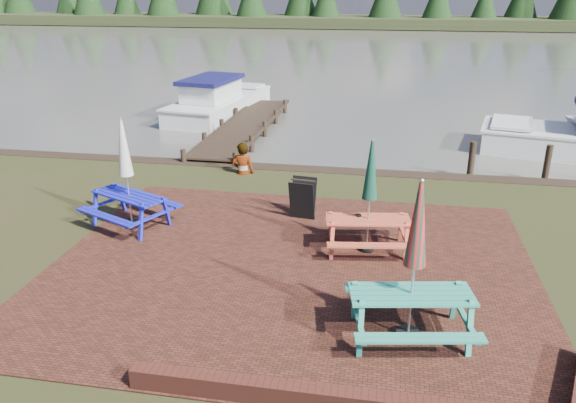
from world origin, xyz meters
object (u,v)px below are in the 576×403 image
(picnic_table_teal, at_px, (412,286))
(picnic_table_blue, at_px, (128,190))
(picnic_table_red, at_px, (369,214))
(person, at_px, (242,143))
(boat_jetty, at_px, (218,103))
(chalkboard, at_px, (303,198))
(jetty, at_px, (245,126))

(picnic_table_teal, xyz_separation_m, picnic_table_blue, (-5.92, 3.19, -0.04))
(picnic_table_red, height_order, person, picnic_table_red)
(picnic_table_teal, distance_m, picnic_table_blue, 6.72)
(picnic_table_blue, height_order, boat_jetty, picnic_table_blue)
(picnic_table_blue, relative_size, chalkboard, 2.61)
(person, bearing_deg, chalkboard, 120.05)
(picnic_table_red, bearing_deg, boat_jetty, 110.82)
(picnic_table_teal, distance_m, person, 8.38)
(chalkboard, height_order, jetty, chalkboard)
(boat_jetty, bearing_deg, picnic_table_teal, -54.92)
(picnic_table_red, height_order, chalkboard, picnic_table_red)
(picnic_table_teal, relative_size, picnic_table_red, 1.10)
(chalkboard, relative_size, person, 0.52)
(picnic_table_red, relative_size, chalkboard, 2.49)
(picnic_table_red, distance_m, chalkboard, 2.11)
(picnic_table_red, xyz_separation_m, boat_jetty, (-6.71, 12.07, -0.45))
(picnic_table_teal, relative_size, jetty, 0.28)
(jetty, xyz_separation_m, boat_jetty, (-1.85, 2.80, 0.24))
(picnic_table_blue, bearing_deg, picnic_table_teal, -3.54)
(jetty, bearing_deg, person, -76.42)
(picnic_table_blue, relative_size, boat_jetty, 0.36)
(person, bearing_deg, picnic_table_red, 123.70)
(chalkboard, distance_m, person, 3.59)
(jetty, distance_m, person, 5.20)
(boat_jetty, bearing_deg, person, -60.09)
(picnic_table_teal, distance_m, boat_jetty, 16.69)
(chalkboard, xyz_separation_m, jetty, (-3.34, 7.85, -0.36))
(boat_jetty, height_order, person, person)
(picnic_table_red, xyz_separation_m, jetty, (-4.86, 9.28, -0.68))
(chalkboard, height_order, boat_jetty, boat_jetty)
(picnic_table_red, relative_size, person, 1.29)
(chalkboard, bearing_deg, picnic_table_teal, -54.51)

